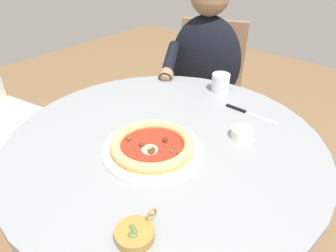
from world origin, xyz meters
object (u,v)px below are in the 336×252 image
at_px(ramekin_capers, 242,132).
at_px(diner_person, 203,95).
at_px(pizza_on_plate, 152,146).
at_px(water_glass, 220,84).
at_px(cafe_chair_diner, 208,83).
at_px(dining_table, 165,172).
at_px(olive_pan, 135,233).
at_px(steak_knife, 243,111).

bearing_deg(ramekin_capers, diner_person, 134.97).
bearing_deg(pizza_on_plate, water_glass, 98.73).
xyz_separation_m(diner_person, cafe_chair_diner, (-0.06, 0.14, 0.01)).
distance_m(water_glass, diner_person, 0.46).
relative_size(diner_person, cafe_chair_diner, 1.31).
xyz_separation_m(water_glass, diner_person, (-0.27, 0.27, -0.25)).
relative_size(dining_table, ramekin_capers, 14.02).
bearing_deg(olive_pan, cafe_chair_diner, 117.30).
xyz_separation_m(olive_pan, cafe_chair_diner, (-0.60, 1.17, -0.22)).
bearing_deg(dining_table, diner_person, 115.47).
height_order(ramekin_capers, diner_person, diner_person).
height_order(water_glass, ramekin_capers, water_glass).
relative_size(dining_table, pizza_on_plate, 3.33).
height_order(steak_knife, diner_person, diner_person).
distance_m(diner_person, cafe_chair_diner, 0.15).
bearing_deg(ramekin_capers, cafe_chair_diner, 131.56).
height_order(diner_person, cafe_chair_diner, diner_person).
distance_m(water_glass, steak_knife, 0.19).
bearing_deg(ramekin_capers, pizza_on_plate, -123.96).
bearing_deg(steak_knife, olive_pan, -81.23).
height_order(ramekin_capers, cafe_chair_diner, cafe_chair_diner).
xyz_separation_m(steak_knife, cafe_chair_diner, (-0.50, 0.50, -0.21)).
height_order(steak_knife, olive_pan, olive_pan).
xyz_separation_m(pizza_on_plate, ramekin_capers, (0.17, 0.25, -0.00)).
bearing_deg(ramekin_capers, olive_pan, -87.52).
height_order(pizza_on_plate, ramekin_capers, pizza_on_plate).
bearing_deg(water_glass, pizza_on_plate, -81.27).
height_order(pizza_on_plate, water_glass, water_glass).
distance_m(pizza_on_plate, steak_knife, 0.42).
height_order(ramekin_capers, olive_pan, olive_pan).
bearing_deg(water_glass, ramekin_capers, -44.66).
bearing_deg(cafe_chair_diner, olive_pan, -62.70).
distance_m(dining_table, cafe_chair_diner, 0.93).
xyz_separation_m(pizza_on_plate, water_glass, (-0.08, 0.50, 0.01)).
bearing_deg(dining_table, steak_knife, 72.85).
bearing_deg(pizza_on_plate, ramekin_capers, 56.04).
relative_size(pizza_on_plate, diner_person, 0.28).
distance_m(pizza_on_plate, olive_pan, 0.32).
distance_m(pizza_on_plate, cafe_chair_diner, 1.02).
bearing_deg(dining_table, pizza_on_plate, -80.27).
bearing_deg(water_glass, cafe_chair_diner, 129.07).
distance_m(water_glass, ramekin_capers, 0.35).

